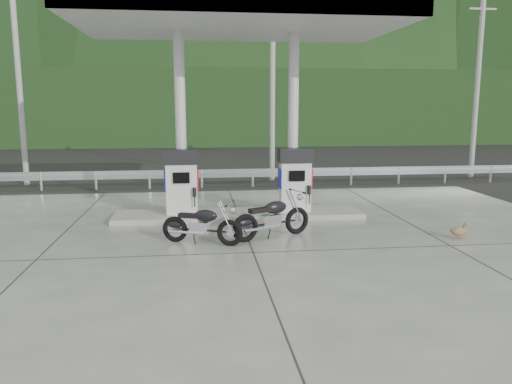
{
  "coord_description": "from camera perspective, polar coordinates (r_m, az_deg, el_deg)",
  "views": [
    {
      "loc": [
        -1.17,
        -11.32,
        3.14
      ],
      "look_at": [
        0.3,
        1.0,
        1.0
      ],
      "focal_mm": 35.0,
      "sensor_mm": 36.0,
      "label": 1
    }
  ],
  "objects": [
    {
      "name": "utility_pole_a",
      "position": [
        21.93,
        -25.45,
        11.11
      ],
      "size": [
        0.22,
        0.22,
        8.0
      ],
      "primitive_type": "cylinder",
      "color": "gray",
      "rests_on": "ground"
    },
    {
      "name": "ground",
      "position": [
        11.81,
        -0.88,
        -5.64
      ],
      "size": [
        160.0,
        160.0,
        0.0
      ],
      "primitive_type": "plane",
      "color": "black",
      "rests_on": "ground"
    },
    {
      "name": "pump_island",
      "position": [
        14.2,
        -1.92,
        -2.6
      ],
      "size": [
        7.0,
        1.4,
        0.15
      ],
      "primitive_type": "cube",
      "color": "gray",
      "rests_on": "forecourt_apron"
    },
    {
      "name": "utility_pole_c",
      "position": [
        24.13,
        23.96,
        11.01
      ],
      "size": [
        0.22,
        0.22,
        8.0
      ],
      "primitive_type": "cylinder",
      "color": "gray",
      "rests_on": "ground"
    },
    {
      "name": "duck",
      "position": [
        12.84,
        22.18,
        -4.24
      ],
      "size": [
        0.49,
        0.23,
        0.34
      ],
      "primitive_type": null,
      "rotation": [
        0.0,
        0.0,
        0.22
      ],
      "color": "brown",
      "rests_on": "forecourt_apron"
    },
    {
      "name": "guardrail",
      "position": [
        19.51,
        -3.31,
        2.62
      ],
      "size": [
        26.0,
        0.16,
        1.42
      ],
      "primitive_type": null,
      "color": "#A8ACB0",
      "rests_on": "ground"
    },
    {
      "name": "motorcycle_right",
      "position": [
        11.94,
        1.82,
        -3.01
      ],
      "size": [
        2.09,
        1.41,
        0.95
      ],
      "primitive_type": null,
      "rotation": [
        0.0,
        0.0,
        0.43
      ],
      "color": "black",
      "rests_on": "forecourt_apron"
    },
    {
      "name": "canopy_roof",
      "position": [
        14.05,
        -2.05,
        18.91
      ],
      "size": [
        8.5,
        5.0,
        0.4
      ],
      "primitive_type": "cube",
      "color": "silver",
      "rests_on": "canopy_column_left"
    },
    {
      "name": "canopy_column_right",
      "position": [
        14.5,
        4.26,
        7.9
      ],
      "size": [
        0.3,
        0.3,
        5.0
      ],
      "primitive_type": "cylinder",
      "color": "silver",
      "rests_on": "pump_island"
    },
    {
      "name": "forested_hills",
      "position": [
        71.4,
        -5.9,
        7.23
      ],
      "size": [
        100.0,
        40.0,
        140.0
      ],
      "primitive_type": null,
      "color": "black",
      "rests_on": "ground"
    },
    {
      "name": "tree_band",
      "position": [
        41.34,
        -5.25,
        9.56
      ],
      "size": [
        80.0,
        6.0,
        6.0
      ],
      "primitive_type": "cube",
      "color": "black",
      "rests_on": "ground"
    },
    {
      "name": "canopy_column_left",
      "position": [
        14.24,
        -8.61,
        7.79
      ],
      "size": [
        0.3,
        0.3,
        5.0
      ],
      "primitive_type": "cylinder",
      "color": "silver",
      "rests_on": "pump_island"
    },
    {
      "name": "motorcycle_left",
      "position": [
        11.49,
        -6.2,
        -3.81
      ],
      "size": [
        1.91,
        1.21,
        0.86
      ],
      "primitive_type": null,
      "rotation": [
        0.0,
        0.0,
        -0.38
      ],
      "color": "black",
      "rests_on": "forecourt_apron"
    },
    {
      "name": "utility_pole_b",
      "position": [
        21.08,
        1.9,
        12.13
      ],
      "size": [
        0.22,
        0.22,
        8.0
      ],
      "primitive_type": "cylinder",
      "color": "gray",
      "rests_on": "ground"
    },
    {
      "name": "gas_pump_left",
      "position": [
        13.98,
        -8.49,
        1.17
      ],
      "size": [
        0.95,
        0.55,
        1.8
      ],
      "primitive_type": null,
      "color": "silver",
      "rests_on": "pump_island"
    },
    {
      "name": "road",
      "position": [
        23.07,
        -3.83,
        1.95
      ],
      "size": [
        60.0,
        7.0,
        0.01
      ],
      "primitive_type": "cube",
      "color": "black",
      "rests_on": "ground"
    },
    {
      "name": "gas_pump_right",
      "position": [
        14.25,
        4.48,
        1.4
      ],
      "size": [
        0.95,
        0.55,
        1.8
      ],
      "primitive_type": null,
      "color": "silver",
      "rests_on": "pump_island"
    },
    {
      "name": "forecourt_apron",
      "position": [
        11.81,
        -0.88,
        -5.59
      ],
      "size": [
        18.0,
        14.0,
        0.02
      ],
      "primitive_type": "cube",
      "color": "slate",
      "rests_on": "ground"
    }
  ]
}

